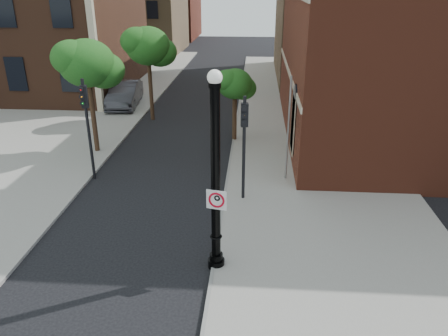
# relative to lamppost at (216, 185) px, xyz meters

# --- Properties ---
(ground) EXTENTS (120.00, 120.00, 0.00)m
(ground) POSITION_rel_lamppost_xyz_m (-2.13, -0.68, -2.80)
(ground) COLOR black
(ground) RESTS_ON ground
(sidewalk_right) EXTENTS (8.00, 60.00, 0.12)m
(sidewalk_right) POSITION_rel_lamppost_xyz_m (3.87, 9.32, -2.74)
(sidewalk_right) COLOR gray
(sidewalk_right) RESTS_ON ground
(sidewalk_left) EXTENTS (10.00, 50.00, 0.12)m
(sidewalk_left) POSITION_rel_lamppost_xyz_m (-11.13, 17.32, -2.74)
(sidewalk_left) COLOR gray
(sidewalk_left) RESTS_ON ground
(curb_edge) EXTENTS (0.10, 60.00, 0.14)m
(curb_edge) POSITION_rel_lamppost_xyz_m (-0.08, 9.32, -2.73)
(curb_edge) COLOR gray
(curb_edge) RESTS_ON ground
(bg_building_red) EXTENTS (12.00, 12.00, 10.00)m
(bg_building_red) POSITION_rel_lamppost_xyz_m (-14.13, 57.32, 2.20)
(bg_building_red) COLOR #602517
(bg_building_red) RESTS_ON ground
(lamppost) EXTENTS (0.51, 0.51, 6.06)m
(lamppost) POSITION_rel_lamppost_xyz_m (0.00, 0.00, 0.00)
(lamppost) COLOR black
(lamppost) RESTS_ON ground
(no_parking_sign) EXTENTS (0.59, 0.16, 0.60)m
(no_parking_sign) POSITION_rel_lamppost_xyz_m (0.03, -0.15, -0.39)
(no_parking_sign) COLOR white
(no_parking_sign) RESTS_ON ground
(parked_car) EXTENTS (2.34, 5.36, 1.72)m
(parked_car) POSITION_rel_lamppost_xyz_m (-8.00, 18.07, -1.94)
(parked_car) COLOR #302F34
(parked_car) RESTS_ON ground
(traffic_signal_left) EXTENTS (0.34, 0.39, 4.46)m
(traffic_signal_left) POSITION_rel_lamppost_xyz_m (-6.00, 6.07, 0.21)
(traffic_signal_left) COLOR black
(traffic_signal_left) RESTS_ON ground
(traffic_signal_right) EXTENTS (0.30, 0.36, 4.26)m
(traffic_signal_right) POSITION_rel_lamppost_xyz_m (0.67, 4.49, 0.07)
(traffic_signal_right) COLOR black
(traffic_signal_right) RESTS_ON ground
(utility_pole) EXTENTS (0.09, 0.09, 4.62)m
(utility_pole) POSITION_rel_lamppost_xyz_m (2.47, 6.51, -0.49)
(utility_pole) COLOR #999999
(utility_pole) RESTS_ON ground
(street_tree_a) EXTENTS (3.14, 2.83, 5.65)m
(street_tree_a) POSITION_rel_lamppost_xyz_m (-6.91, 9.28, 1.66)
(street_tree_a) COLOR black
(street_tree_a) RESTS_ON ground
(street_tree_b) EXTENTS (3.14, 2.84, 5.67)m
(street_tree_b) POSITION_rel_lamppost_xyz_m (-5.37, 15.14, 1.68)
(street_tree_b) COLOR black
(street_tree_b) RESTS_ON ground
(street_tree_c) EXTENTS (2.19, 1.98, 3.94)m
(street_tree_c) POSITION_rel_lamppost_xyz_m (-0.02, 11.51, 0.30)
(street_tree_c) COLOR black
(street_tree_c) RESTS_ON ground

